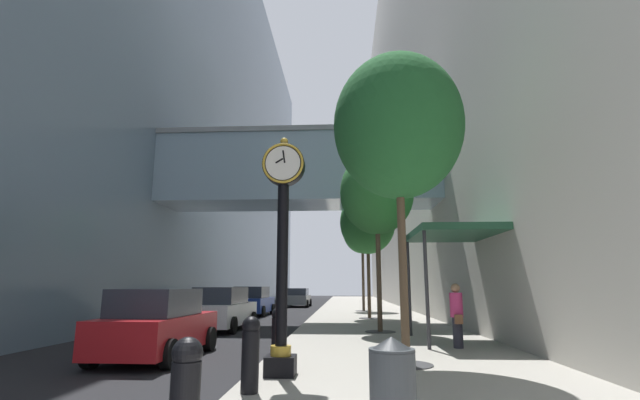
{
  "coord_description": "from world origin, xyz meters",
  "views": [
    {
      "loc": [
        1.83,
        -1.86,
        1.75
      ],
      "look_at": [
        0.95,
        14.3,
        4.93
      ],
      "focal_mm": 24.64,
      "sensor_mm": 36.0,
      "label": 1
    }
  ],
  "objects": [
    {
      "name": "ground_plane",
      "position": [
        0.0,
        27.0,
        0.0
      ],
      "size": [
        110.0,
        110.0,
        0.0
      ],
      "primitive_type": "plane",
      "color": "black",
      "rests_on": "ground"
    },
    {
      "name": "sidewalk_right",
      "position": [
        3.17,
        30.0,
        0.07
      ],
      "size": [
        6.34,
        80.0,
        0.14
      ],
      "primitive_type": "cube",
      "color": "#9E998E",
      "rests_on": "ground"
    },
    {
      "name": "building_block_left",
      "position": [
        -11.42,
        29.93,
        16.58
      ],
      "size": [
        22.63,
        80.0,
        33.28
      ],
      "color": "slate",
      "rests_on": "ground"
    },
    {
      "name": "building_block_right",
      "position": [
        10.84,
        30.0,
        18.14
      ],
      "size": [
        9.0,
        80.0,
        36.29
      ],
      "color": "#B7B2A8",
      "rests_on": "ground"
    },
    {
      "name": "street_clock",
      "position": [
        0.64,
        6.57,
        2.65
      ],
      "size": [
        0.84,
        0.55,
        4.57
      ],
      "color": "black",
      "rests_on": "sidewalk_right"
    },
    {
      "name": "bollard_nearest",
      "position": [
        0.36,
        2.35,
        0.74
      ],
      "size": [
        0.29,
        0.29,
        1.14
      ],
      "color": "black",
      "rests_on": "sidewalk_right"
    },
    {
      "name": "bollard_second",
      "position": [
        0.36,
        5.23,
        0.74
      ],
      "size": [
        0.29,
        0.29,
        1.14
      ],
      "color": "black",
      "rests_on": "sidewalk_right"
    },
    {
      "name": "bollard_third",
      "position": [
        0.36,
        8.1,
        0.74
      ],
      "size": [
        0.29,
        0.29,
        1.14
      ],
      "color": "black",
      "rests_on": "sidewalk_right"
    },
    {
      "name": "street_tree_near",
      "position": [
        3.1,
        7.79,
        5.36
      ],
      "size": [
        2.96,
        2.96,
        6.93
      ],
      "color": "#333335",
      "rests_on": "sidewalk_right"
    },
    {
      "name": "street_tree_mid_near",
      "position": [
        3.1,
        14.52,
        5.23
      ],
      "size": [
        2.79,
        2.79,
        6.72
      ],
      "color": "#333335",
      "rests_on": "sidewalk_right"
    },
    {
      "name": "street_tree_mid_far",
      "position": [
        3.1,
        21.25,
        5.06
      ],
      "size": [
        2.92,
        2.92,
        6.62
      ],
      "color": "#333335",
      "rests_on": "sidewalk_right"
    },
    {
      "name": "street_tree_far",
      "position": [
        3.1,
        27.98,
        5.42
      ],
      "size": [
        2.66,
        2.66,
        6.83
      ],
      "color": "#333335",
      "rests_on": "sidewalk_right"
    },
    {
      "name": "trash_bin",
      "position": [
        2.35,
        3.35,
        0.68
      ],
      "size": [
        0.53,
        0.53,
        1.05
      ],
      "color": "#383D42",
      "rests_on": "sidewalk_right"
    },
    {
      "name": "pedestrian_walking",
      "position": [
        4.83,
        10.43,
        1.02
      ],
      "size": [
        0.36,
        0.47,
        1.68
      ],
      "color": "#23232D",
      "rests_on": "sidewalk_right"
    },
    {
      "name": "storefront_awning",
      "position": [
        5.1,
        11.77,
        3.28
      ],
      "size": [
        2.4,
        3.6,
        3.3
      ],
      "color": "#235138",
      "rests_on": "sidewalk_right"
    },
    {
      "name": "car_grey_near",
      "position": [
        -2.12,
        36.77,
        0.77
      ],
      "size": [
        2.02,
        4.34,
        1.57
      ],
      "color": "slate",
      "rests_on": "ground"
    },
    {
      "name": "car_red_mid",
      "position": [
        -2.79,
        9.13,
        0.81
      ],
      "size": [
        2.01,
        4.05,
        1.68
      ],
      "color": "#AD191E",
      "rests_on": "ground"
    },
    {
      "name": "car_blue_far",
      "position": [
        -3.77,
        25.32,
        0.83
      ],
      "size": [
        2.22,
        4.36,
        1.73
      ],
      "color": "navy",
      "rests_on": "ground"
    },
    {
      "name": "car_white_trailing",
      "position": [
        -3.17,
        16.36,
        0.83
      ],
      "size": [
        2.1,
        4.7,
        1.71
      ],
      "color": "silver",
      "rests_on": "ground"
    }
  ]
}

